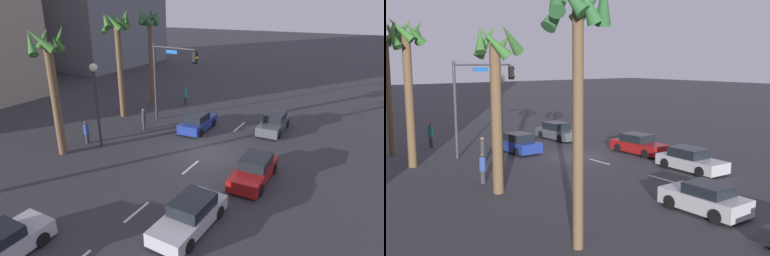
% 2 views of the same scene
% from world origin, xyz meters
% --- Properties ---
extents(ground_plane, '(220.00, 220.00, 0.00)m').
position_xyz_m(ground_plane, '(0.00, 0.00, 0.00)').
color(ground_plane, '#333338').
extents(lane_stripe_1, '(2.49, 0.14, 0.01)m').
position_xyz_m(lane_stripe_1, '(-12.25, 0.00, 0.01)').
color(lane_stripe_1, silver).
rests_on(lane_stripe_1, ground_plane).
extents(lane_stripe_2, '(1.97, 0.14, 0.01)m').
position_xyz_m(lane_stripe_2, '(-7.86, 0.00, 0.01)').
color(lane_stripe_2, silver).
rests_on(lane_stripe_2, ground_plane).
extents(lane_stripe_3, '(2.07, 0.14, 0.01)m').
position_xyz_m(lane_stripe_3, '(-2.33, 0.00, 0.01)').
color(lane_stripe_3, silver).
rests_on(lane_stripe_3, ground_plane).
extents(lane_stripe_4, '(2.58, 0.14, 0.01)m').
position_xyz_m(lane_stripe_4, '(6.09, 0.00, 0.01)').
color(lane_stripe_4, silver).
rests_on(lane_stripe_4, ground_plane).
extents(car_0, '(3.97, 1.86, 1.36)m').
position_xyz_m(car_0, '(-13.04, 2.82, 0.64)').
color(car_0, '#B7B7BC').
rests_on(car_0, ground_plane).
extents(car_1, '(4.55, 2.00, 1.41)m').
position_xyz_m(car_1, '(-7.58, -2.92, 0.64)').
color(car_1, '#B7B7BC').
rests_on(car_1, ground_plane).
extents(car_3, '(4.53, 1.91, 1.46)m').
position_xyz_m(car_3, '(6.67, -2.74, 0.67)').
color(car_3, '#474C51').
rests_on(car_3, ground_plane).
extents(car_4, '(4.47, 1.92, 1.43)m').
position_xyz_m(car_4, '(-1.94, -4.05, 0.66)').
color(car_4, maroon).
rests_on(car_4, ground_plane).
extents(car_5, '(4.16, 1.98, 1.44)m').
position_xyz_m(car_5, '(3.81, 2.77, 0.66)').
color(car_5, navy).
rests_on(car_5, ground_plane).
extents(traffic_signal, '(0.70, 4.49, 6.69)m').
position_xyz_m(traffic_signal, '(4.23, 5.83, 4.48)').
color(traffic_signal, '#38383D').
rests_on(traffic_signal, ground_plane).
extents(streetlamp, '(0.56, 0.56, 6.02)m').
position_xyz_m(streetlamp, '(-2.55, 7.37, 4.23)').
color(streetlamp, '#2D2D33').
rests_on(streetlamp, ground_plane).
extents(pedestrian_0, '(0.41, 0.41, 1.73)m').
position_xyz_m(pedestrian_0, '(-2.65, 8.62, 0.91)').
color(pedestrian_0, '#333338').
rests_on(pedestrian_0, ground_plane).
extents(pedestrian_1, '(0.53, 0.53, 1.94)m').
position_xyz_m(pedestrian_1, '(9.56, 7.25, 1.02)').
color(pedestrian_1, '#333338').
rests_on(pedestrian_1, ground_plane).
extents(pedestrian_2, '(0.34, 0.34, 1.82)m').
position_xyz_m(pedestrian_2, '(1.65, 6.60, 0.97)').
color(pedestrian_2, '#333338').
rests_on(pedestrian_2, ground_plane).
extents(palm_tree_0, '(2.77, 2.75, 9.47)m').
position_xyz_m(palm_tree_0, '(3.65, 10.52, 6.78)').
color(palm_tree_0, brown).
rests_on(palm_tree_0, ground_plane).
extents(palm_tree_1, '(2.42, 2.72, 9.60)m').
position_xyz_m(palm_tree_1, '(-12.69, 9.61, 7.29)').
color(palm_tree_1, brown).
rests_on(palm_tree_1, ground_plane).
extents(palm_tree_3, '(2.71, 2.69, 8.66)m').
position_xyz_m(palm_tree_3, '(-4.82, 8.77, 5.84)').
color(palm_tree_3, brown).
rests_on(palm_tree_3, ground_plane).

